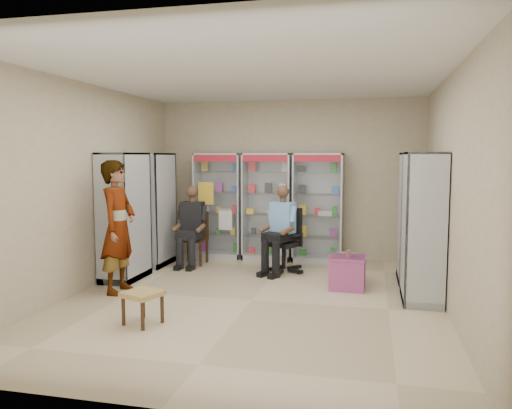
% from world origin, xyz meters
% --- Properties ---
extents(floor, '(6.00, 6.00, 0.00)m').
position_xyz_m(floor, '(0.00, 0.00, 0.00)').
color(floor, '#C7B18A').
rests_on(floor, ground).
extents(room_shell, '(5.02, 6.02, 3.01)m').
position_xyz_m(room_shell, '(0.00, 0.00, 1.97)').
color(room_shell, '#BEAB8D').
rests_on(room_shell, ground).
extents(cabinet_back_left, '(0.90, 0.50, 2.00)m').
position_xyz_m(cabinet_back_left, '(-1.30, 2.73, 1.00)').
color(cabinet_back_left, '#A7A9AE').
rests_on(cabinet_back_left, floor).
extents(cabinet_back_mid, '(0.90, 0.50, 2.00)m').
position_xyz_m(cabinet_back_mid, '(-0.35, 2.73, 1.00)').
color(cabinet_back_mid, '#A6A8AE').
rests_on(cabinet_back_mid, floor).
extents(cabinet_back_right, '(0.90, 0.50, 2.00)m').
position_xyz_m(cabinet_back_right, '(0.60, 2.73, 1.00)').
color(cabinet_back_right, '#ADB0B4').
rests_on(cabinet_back_right, floor).
extents(cabinet_right_far, '(0.90, 0.50, 2.00)m').
position_xyz_m(cabinet_right_far, '(2.23, 1.60, 1.00)').
color(cabinet_right_far, silver).
rests_on(cabinet_right_far, floor).
extents(cabinet_right_near, '(0.90, 0.50, 2.00)m').
position_xyz_m(cabinet_right_near, '(2.23, 0.50, 1.00)').
color(cabinet_right_near, '#B2B5B9').
rests_on(cabinet_right_near, floor).
extents(cabinet_left_far, '(0.90, 0.50, 2.00)m').
position_xyz_m(cabinet_left_far, '(-2.23, 1.80, 1.00)').
color(cabinet_left_far, '#A1A3A8').
rests_on(cabinet_left_far, floor).
extents(cabinet_left_near, '(0.90, 0.50, 2.00)m').
position_xyz_m(cabinet_left_near, '(-2.23, 0.70, 1.00)').
color(cabinet_left_near, '#B2B4BA').
rests_on(cabinet_left_near, floor).
extents(wooden_chair, '(0.42, 0.42, 0.94)m').
position_xyz_m(wooden_chair, '(-1.55, 2.00, 0.47)').
color(wooden_chair, black).
rests_on(wooden_chair, floor).
extents(seated_customer, '(0.44, 0.60, 1.34)m').
position_xyz_m(seated_customer, '(-1.55, 1.95, 0.67)').
color(seated_customer, black).
rests_on(seated_customer, floor).
extents(office_chair, '(0.78, 0.78, 1.08)m').
position_xyz_m(office_chair, '(0.13, 1.76, 0.54)').
color(office_chair, black).
rests_on(office_chair, floor).
extents(seated_shopkeeper, '(0.67, 0.76, 1.37)m').
position_xyz_m(seated_shopkeeper, '(0.13, 1.71, 0.69)').
color(seated_shopkeeper, '#70AEDE').
rests_on(seated_shopkeeper, floor).
extents(pink_trunk, '(0.52, 0.50, 0.48)m').
position_xyz_m(pink_trunk, '(1.23, 0.90, 0.24)').
color(pink_trunk, '#9F3F86').
rests_on(pink_trunk, floor).
extents(tea_glass, '(0.07, 0.07, 0.10)m').
position_xyz_m(tea_glass, '(1.25, 0.85, 0.53)').
color(tea_glass, '#5C1507').
rests_on(tea_glass, pink_trunk).
extents(woven_stool_a, '(0.55, 0.55, 0.43)m').
position_xyz_m(woven_stool_a, '(1.22, 1.28, 0.21)').
color(woven_stool_a, '#94623E').
rests_on(woven_stool_a, floor).
extents(woven_stool_b, '(0.50, 0.50, 0.39)m').
position_xyz_m(woven_stool_b, '(-1.01, -1.21, 0.19)').
color(woven_stool_b, olive).
rests_on(woven_stool_b, floor).
extents(standing_man, '(0.47, 0.70, 1.89)m').
position_xyz_m(standing_man, '(-1.95, -0.02, 0.95)').
color(standing_man, '#98989A').
rests_on(standing_man, floor).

